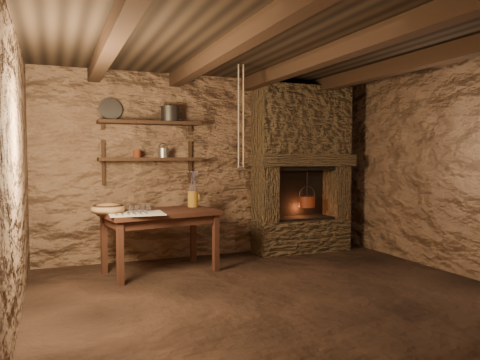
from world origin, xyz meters
name	(u,v)px	position (x,y,z in m)	size (l,w,h in m)	color
floor	(277,295)	(0.00, 0.00, 0.00)	(4.50, 4.50, 0.00)	black
back_wall	(211,166)	(0.00, 2.00, 1.20)	(4.50, 0.04, 2.40)	#4D3324
front_wall	(440,182)	(0.00, -2.00, 1.20)	(4.50, 0.04, 2.40)	#4D3324
left_wall	(15,174)	(-2.25, 0.00, 1.20)	(0.04, 4.00, 2.40)	#4D3324
right_wall	(457,168)	(2.25, 0.00, 1.20)	(0.04, 4.00, 2.40)	#4D3324
ceiling	(278,42)	(0.00, 0.00, 2.40)	(4.50, 4.00, 0.04)	black
beam_far_left	(113,37)	(-1.50, 0.00, 2.31)	(0.14, 3.95, 0.16)	black
beam_mid_left	(228,48)	(-0.50, 0.00, 2.31)	(0.14, 3.95, 0.16)	black
beam_mid_right	(324,56)	(0.50, 0.00, 2.31)	(0.14, 3.95, 0.16)	black
beam_far_right	(406,64)	(1.50, 0.00, 2.31)	(0.14, 3.95, 0.16)	black
shelf_lower	(150,159)	(-0.85, 1.84, 1.30)	(1.25, 0.30, 0.04)	black
shelf_upper	(150,123)	(-0.85, 1.84, 1.75)	(1.25, 0.30, 0.04)	black
hearth	(301,164)	(1.25, 1.77, 1.23)	(1.43, 0.51, 2.30)	#3C2D1E
work_table	(160,239)	(-0.85, 1.30, 0.39)	(1.36, 0.92, 0.72)	black
linen_cloth	(136,214)	(-1.15, 1.08, 0.72)	(0.58, 0.46, 0.01)	silver
pewter_cutlery_row	(137,213)	(-1.15, 1.07, 0.73)	(0.48, 0.19, 0.01)	gray
drinking_glasses	(136,209)	(-1.13, 1.20, 0.76)	(0.19, 0.06, 0.07)	white
stoneware_jug	(193,191)	(-0.39, 1.53, 0.91)	(0.16, 0.16, 0.45)	#9D6B1E
wooden_bowl	(108,209)	(-1.43, 1.28, 0.76)	(0.37, 0.37, 0.13)	olive
iron_stockpot	(170,115)	(-0.60, 1.84, 1.86)	(0.23, 0.23, 0.17)	#282624
tin_pan	(110,109)	(-1.31, 1.94, 1.91)	(0.28, 0.28, 0.04)	#969792
small_kettle	(163,153)	(-0.68, 1.84, 1.38)	(0.17, 0.13, 0.18)	#969792
rusty_tin	(137,154)	(-1.01, 1.84, 1.37)	(0.10, 0.10, 0.10)	#612213
red_pot	(307,201)	(1.32, 1.72, 0.71)	(0.29, 0.29, 0.54)	maroon
hanging_ropes	(241,116)	(0.05, 1.05, 1.80)	(0.08, 0.08, 1.20)	beige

